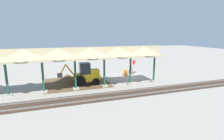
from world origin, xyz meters
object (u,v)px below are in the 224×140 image
concrete_pipe (132,71)px  traffic_barrel (126,73)px  backhoe (85,75)px  stop_sign (134,64)px

concrete_pipe → traffic_barrel: (1.72, 1.24, 0.07)m
backhoe → traffic_barrel: bearing=-157.7°
backhoe → concrete_pipe: (-8.51, -4.02, -0.89)m
stop_sign → backhoe: backhoe is taller
stop_sign → concrete_pipe: size_ratio=1.80×
stop_sign → traffic_barrel: size_ratio=2.62×
concrete_pipe → traffic_barrel: 2.12m
stop_sign → backhoe: (8.34, 3.07, -0.43)m
stop_sign → concrete_pipe: (-0.17, -0.96, -1.32)m
backhoe → traffic_barrel: 7.39m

